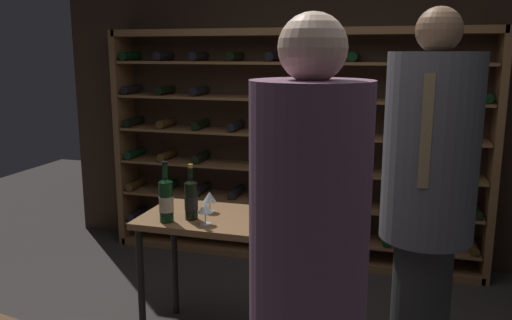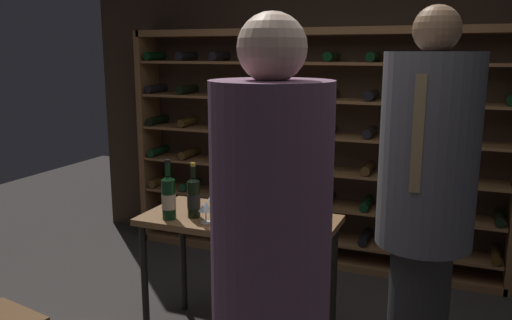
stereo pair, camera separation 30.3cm
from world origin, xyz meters
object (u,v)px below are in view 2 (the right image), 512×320
object	(u,v)px
person_host_in_suit	(271,274)
tasting_table	(239,232)
person_guest_khaki	(426,196)
wine_glass_stemmed_center	(214,196)
wine_bottle_amber_reserve	(169,197)
wine_bottle_black_capsule	(194,197)
wine_glass_stemmed_left	(206,207)
wine_rack	(309,149)

from	to	relation	value
person_host_in_suit	tasting_table	bearing A→B (deg)	158.96
person_guest_khaki	wine_glass_stemmed_center	size ratio (longest dim) A/B	15.55
person_host_in_suit	wine_bottle_amber_reserve	world-z (taller)	person_host_in_suit
tasting_table	wine_bottle_black_capsule	bearing A→B (deg)	-159.18
person_host_in_suit	wine_glass_stemmed_left	xyz separation A→B (m)	(-0.82, 1.07, -0.16)
wine_rack	wine_glass_stemmed_left	world-z (taller)	wine_rack
person_host_in_suit	wine_bottle_black_capsule	world-z (taller)	person_host_in_suit
wine_glass_stemmed_center	wine_glass_stemmed_left	bearing A→B (deg)	-74.57
wine_bottle_black_capsule	wine_glass_stemmed_center	size ratio (longest dim) A/B	2.60
wine_rack	person_host_in_suit	bearing A→B (deg)	-76.12
wine_rack	wine_glass_stemmed_left	distance (m)	1.68
tasting_table	wine_bottle_black_capsule	distance (m)	0.36
wine_rack	wine_glass_stemmed_left	size ratio (longest dim) A/B	25.58
person_host_in_suit	wine_bottle_amber_reserve	bearing A→B (deg)	175.59
wine_glass_stemmed_left	wine_rack	bearing A→B (deg)	85.27
tasting_table	person_host_in_suit	xyz separation A→B (m)	(0.67, -1.24, 0.35)
wine_glass_stemmed_left	wine_glass_stemmed_center	xyz separation A→B (m)	(-0.06, 0.23, -0.00)
tasting_table	wine_bottle_amber_reserve	xyz separation A→B (m)	(-0.39, -0.19, 0.23)
tasting_table	wine_rack	bearing A→B (deg)	90.15
person_guest_khaki	wine_glass_stemmed_center	bearing A→B (deg)	161.50
wine_glass_stemmed_left	person_host_in_suit	bearing A→B (deg)	-52.73
person_guest_khaki	wine_bottle_amber_reserve	bearing A→B (deg)	172.42
person_host_in_suit	wine_bottle_black_capsule	size ratio (longest dim) A/B	5.73
wine_bottle_amber_reserve	wine_glass_stemmed_left	distance (m)	0.25
person_guest_khaki	wine_bottle_amber_reserve	distance (m)	1.49
wine_rack	wine_bottle_amber_reserve	distance (m)	1.74
person_host_in_suit	person_guest_khaki	distance (m)	1.16
wine_bottle_black_capsule	wine_glass_stemmed_center	world-z (taller)	wine_bottle_black_capsule
wine_bottle_black_capsule	wine_glass_stemmed_left	distance (m)	0.14
wine_glass_stemmed_left	wine_bottle_black_capsule	bearing A→B (deg)	150.18
person_host_in_suit	person_guest_khaki	size ratio (longest dim) A/B	0.96
wine_glass_stemmed_center	wine_rack	bearing A→B (deg)	81.95
wine_bottle_black_capsule	wine_glass_stemmed_left	bearing A→B (deg)	-29.82
person_host_in_suit	wine_glass_stemmed_center	xyz separation A→B (m)	(-0.88, 1.31, -0.16)
person_guest_khaki	wine_bottle_black_capsule	size ratio (longest dim) A/B	5.99
wine_rack	person_guest_khaki	world-z (taller)	person_guest_khaki
wine_bottle_amber_reserve	wine_glass_stemmed_left	bearing A→B (deg)	4.61
person_host_in_suit	wine_glass_stemmed_left	world-z (taller)	person_host_in_suit
person_guest_khaki	wine_bottle_amber_reserve	xyz separation A→B (m)	(-1.48, -0.02, -0.16)
tasting_table	person_guest_khaki	bearing A→B (deg)	-8.42
wine_bottle_black_capsule	wine_bottle_amber_reserve	distance (m)	0.15
tasting_table	wine_glass_stemmed_center	distance (m)	0.29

